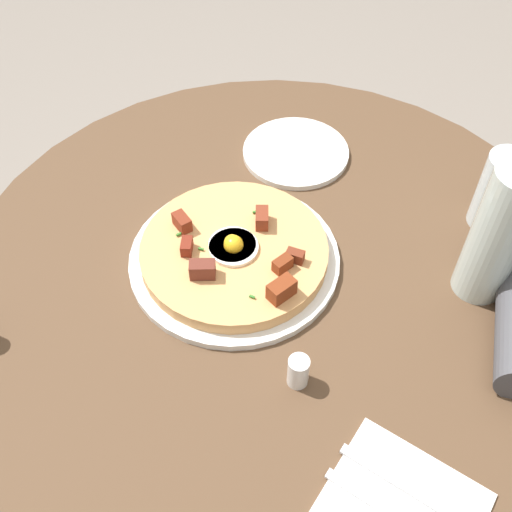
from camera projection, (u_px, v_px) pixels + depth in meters
The scene contains 10 objects.
ground_plane at pixel (270, 459), 1.49m from camera, with size 6.00×6.00×0.00m, color gray.
dining_table at pixel (275, 331), 1.06m from camera, with size 0.97×0.97×0.73m.
pizza_plate at pixel (234, 259), 0.94m from camera, with size 0.32×0.32×0.01m, color white.
breakfast_pizza at pixel (234, 251), 0.92m from camera, with size 0.28×0.28×0.05m.
bread_plate at pixel (296, 152), 1.09m from camera, with size 0.19×0.19×0.01m, color white.
napkin at pixel (403, 505), 0.71m from camera, with size 0.17×0.14×0.00m, color white.
fork at pixel (411, 490), 0.71m from camera, with size 0.18×0.01×0.01m, color silver.
water_glass at pixel (500, 191), 0.95m from camera, with size 0.07×0.07×0.13m, color silver.
water_bottle at pixel (498, 235), 0.83m from camera, with size 0.07×0.07×0.22m, color silver.
salt_shaker at pixel (298, 371), 0.79m from camera, with size 0.03×0.03×0.05m, color white.
Camera 1 is at (-0.57, 0.14, 1.46)m, focal length 43.53 mm.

